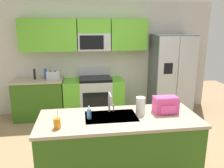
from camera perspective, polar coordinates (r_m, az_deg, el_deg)
ground_plane at (r=3.90m, az=1.76°, el=-17.41°), size 9.00×9.00×0.00m
kitchen_wall_unit at (r=5.38m, az=-3.46°, el=8.34°), size 5.20×0.43×2.60m
back_counter at (r=5.38m, az=-17.81°, el=-3.50°), size 1.09×0.63×0.90m
range_oven at (r=5.31m, az=-4.57°, el=-3.15°), size 1.36×0.61×1.10m
refrigerator at (r=5.53m, az=14.57°, el=2.30°), size 0.90×0.76×1.85m
island_counter at (r=3.20m, az=1.70°, el=-15.72°), size 2.10×0.84×0.90m
toaster at (r=5.15m, az=-14.56°, el=2.14°), size 0.28×0.16×0.18m
pepper_mill at (r=5.25m, az=-18.88°, el=2.37°), size 0.05×0.05×0.24m
bottle_blue at (r=5.27m, az=-16.34°, el=2.53°), size 0.07×0.07×0.22m
sink_faucet at (r=3.10m, az=-0.52°, el=-4.21°), size 0.09×0.21×0.28m
drink_cup_orange at (r=2.75m, az=-13.61°, el=-9.54°), size 0.08×0.08×0.24m
soap_dispenser at (r=2.94m, az=-5.77°, el=-7.43°), size 0.06×0.06×0.17m
paper_towel_roll at (r=3.07m, az=7.17°, el=-5.48°), size 0.12×0.12×0.24m
backpack at (r=3.18m, az=13.33°, el=-5.05°), size 0.32×0.22×0.23m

